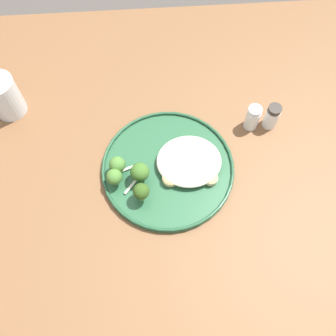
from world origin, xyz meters
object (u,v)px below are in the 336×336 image
Objects in this scene: pepper_shaker at (272,116)px; seared_scallop_large_seared at (175,152)px; broccoli_floret_split_head at (117,164)px; seared_scallop_front_small at (189,173)px; salt_shaker at (253,118)px; seared_scallop_right_edge at (200,169)px; seared_scallop_center_golden at (211,179)px; broccoli_floret_tall_stalk at (140,172)px; broccoli_floret_near_rim at (114,177)px; broccoli_floret_front_edge at (141,192)px; water_glass at (5,98)px; seared_scallop_on_noodles at (170,179)px; dinner_plate at (168,170)px.

seared_scallop_large_seared is at bearing -162.93° from pepper_shaker.
pepper_shaker is (0.35, 0.10, -0.01)m from broccoli_floret_split_head.
seared_scallop_front_small reaches higher than seared_scallop_large_seared.
seared_scallop_right_edge is at bearing -138.94° from salt_shaker.
seared_scallop_front_small and seared_scallop_center_golden have the same top height.
broccoli_floret_tall_stalk is 0.05m from broccoli_floret_near_rim.
seared_scallop_center_golden is 0.20m from broccoli_floret_split_head.
broccoli_floret_front_edge reaches higher than seared_scallop_large_seared.
water_glass is at bearing 171.35° from salt_shaker.
seared_scallop_right_edge is 0.52× the size of broccoli_floret_tall_stalk.
salt_shaker is (0.11, 0.14, 0.01)m from seared_scallop_center_golden.
pepper_shaker is (0.24, 0.13, 0.01)m from seared_scallop_on_noodles.
broccoli_floret_near_rim is at bearing -40.98° from water_glass.
broccoli_floret_near_rim reaches higher than seared_scallop_right_edge.
salt_shaker is (0.26, 0.17, -0.01)m from broccoli_floret_front_edge.
seared_scallop_center_golden is 0.50m from water_glass.
seared_scallop_center_golden is 0.21m from pepper_shaker.
dinner_plate is at bearing 15.38° from broccoli_floret_tall_stalk.
broccoli_floret_front_edge is at bearing -133.79° from dinner_plate.
seared_scallop_right_edge is 0.42× the size of pepper_shaker.
water_glass is (-0.45, 0.22, 0.02)m from seared_scallop_center_golden.
broccoli_floret_front_edge reaches higher than seared_scallop_center_golden.
seared_scallop_on_noodles is 0.63× the size of broccoli_floret_front_edge.
water_glass is (-0.43, 0.20, 0.02)m from seared_scallop_right_edge.
seared_scallop_on_noodles is at bearing -8.59° from broccoli_floret_tall_stalk.
seared_scallop_right_edge is at bearing 3.89° from broccoli_floret_tall_stalk.
broccoli_floret_split_head is at bearing 163.00° from seared_scallop_on_noodles.
seared_scallop_front_small is 0.06m from seared_scallop_large_seared.
salt_shaker is (0.20, 0.11, 0.02)m from dinner_plate.
seared_scallop_front_small is at bearing 2.90° from broccoli_floret_near_rim.
broccoli_floret_front_edge is at bearing -55.26° from broccoli_floret_split_head.
broccoli_floret_near_rim reaches higher than seared_scallop_on_noodles.
pepper_shaker is at bearing 17.07° from seared_scallop_large_seared.
broccoli_floret_split_head is at bearing -164.16° from pepper_shaker.
pepper_shaker is (0.22, 0.07, 0.01)m from seared_scallop_large_seared.
seared_scallop_center_golden is 0.56× the size of broccoli_floret_front_edge.
pepper_shaker is (0.30, 0.17, -0.01)m from broccoli_floret_front_edge.
salt_shaker is 0.04m from pepper_shaker.
seared_scallop_front_small is 0.20m from salt_shaker.
broccoli_floret_near_rim is at bearing -177.10° from seared_scallop_front_small.
broccoli_floret_tall_stalk is 0.05m from broccoli_floret_split_head.
seared_scallop_front_small and seared_scallop_on_noodles have the same top height.
broccoli_floret_front_edge reaches higher than broccoli_floret_near_rim.
seared_scallop_center_golden is at bearing -44.98° from seared_scallop_large_seared.
seared_scallop_front_small is 0.11m from broccoli_floret_front_edge.
seared_scallop_center_golden is 0.29× the size of water_glass.
seared_scallop_on_noodles is at bearing 176.22° from seared_scallop_center_golden.
seared_scallop_right_edge is (-0.02, 0.02, -0.00)m from seared_scallop_center_golden.
seared_scallop_large_seared is at bearing 51.83° from broccoli_floret_front_edge.
broccoli_floret_front_edge is at bearing -88.52° from broccoli_floret_tall_stalk.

